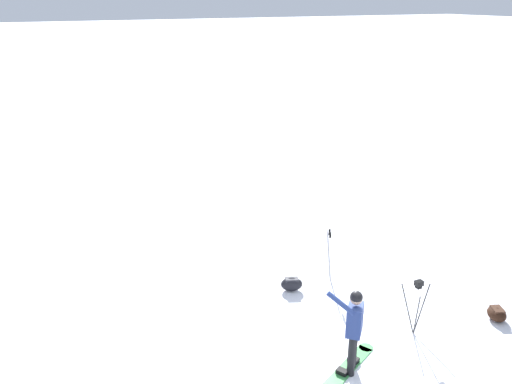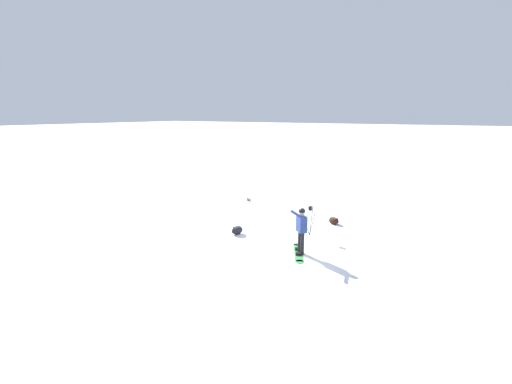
{
  "view_description": "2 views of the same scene",
  "coord_description": "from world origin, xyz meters",
  "px_view_note": "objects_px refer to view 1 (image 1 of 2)",
  "views": [
    {
      "loc": [
        7.12,
        -5.66,
        6.5
      ],
      "look_at": [
        -1.94,
        -1.2,
        2.84
      ],
      "focal_mm": 38.22,
      "sensor_mm": 36.0,
      "label": 1
    },
    {
      "loc": [
        4.77,
        -10.79,
        4.83
      ],
      "look_at": [
        -1.41,
        -0.37,
        1.99
      ],
      "focal_mm": 23.66,
      "sensor_mm": 36.0,
      "label": 2
    }
  ],
  "objects_px": {
    "snowboard": "(348,367)",
    "gear_bag_small": "(497,313)",
    "snowboarder": "(354,324)",
    "ski_poles": "(329,248)",
    "camera_tripod": "(417,296)",
    "gear_bag_large": "(292,284)"
  },
  "relations": [
    {
      "from": "gear_bag_large",
      "to": "snowboard",
      "type": "bearing_deg",
      "value": -9.14
    },
    {
      "from": "snowboarder",
      "to": "camera_tripod",
      "type": "distance_m",
      "value": 1.87
    },
    {
      "from": "gear_bag_small",
      "to": "ski_poles",
      "type": "relative_size",
      "value": 0.47
    },
    {
      "from": "gear_bag_large",
      "to": "gear_bag_small",
      "type": "xyz_separation_m",
      "value": [
        2.98,
        3.3,
        -0.03
      ]
    },
    {
      "from": "snowboard",
      "to": "gear_bag_small",
      "type": "bearing_deg",
      "value": 89.04
    },
    {
      "from": "gear_bag_small",
      "to": "snowboarder",
      "type": "bearing_deg",
      "value": -89.69
    },
    {
      "from": "snowboard",
      "to": "gear_bag_large",
      "type": "xyz_separation_m",
      "value": [
        -2.92,
        0.47,
        0.15
      ]
    },
    {
      "from": "ski_poles",
      "to": "gear_bag_small",
      "type": "bearing_deg",
      "value": 36.29
    },
    {
      "from": "camera_tripod",
      "to": "snowboarder",
      "type": "bearing_deg",
      "value": -77.7
    },
    {
      "from": "snowboarder",
      "to": "camera_tripod",
      "type": "relative_size",
      "value": 1.38
    },
    {
      "from": "snowboarder",
      "to": "gear_bag_small",
      "type": "bearing_deg",
      "value": 90.31
    },
    {
      "from": "camera_tripod",
      "to": "gear_bag_small",
      "type": "relative_size",
      "value": 2.05
    },
    {
      "from": "camera_tripod",
      "to": "snowboard",
      "type": "bearing_deg",
      "value": -80.27
    },
    {
      "from": "snowboarder",
      "to": "ski_poles",
      "type": "bearing_deg",
      "value": 153.77
    },
    {
      "from": "gear_bag_large",
      "to": "ski_poles",
      "type": "relative_size",
      "value": 0.45
    },
    {
      "from": "snowboarder",
      "to": "gear_bag_large",
      "type": "bearing_deg",
      "value": 171.28
    },
    {
      "from": "snowboarder",
      "to": "gear_bag_large",
      "type": "distance_m",
      "value": 3.15
    },
    {
      "from": "snowboarder",
      "to": "camera_tripod",
      "type": "height_order",
      "value": "snowboarder"
    },
    {
      "from": "snowboard",
      "to": "gear_bag_large",
      "type": "distance_m",
      "value": 2.96
    },
    {
      "from": "gear_bag_large",
      "to": "camera_tripod",
      "type": "height_order",
      "value": "camera_tripod"
    },
    {
      "from": "gear_bag_large",
      "to": "gear_bag_small",
      "type": "relative_size",
      "value": 0.97
    },
    {
      "from": "snowboard",
      "to": "ski_poles",
      "type": "height_order",
      "value": "ski_poles"
    }
  ]
}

